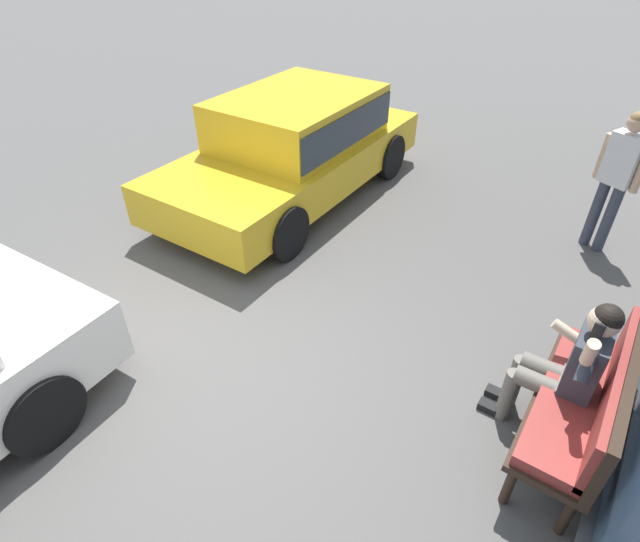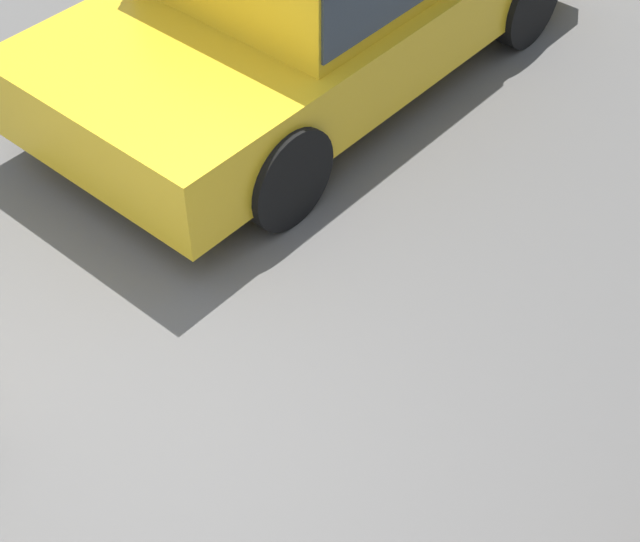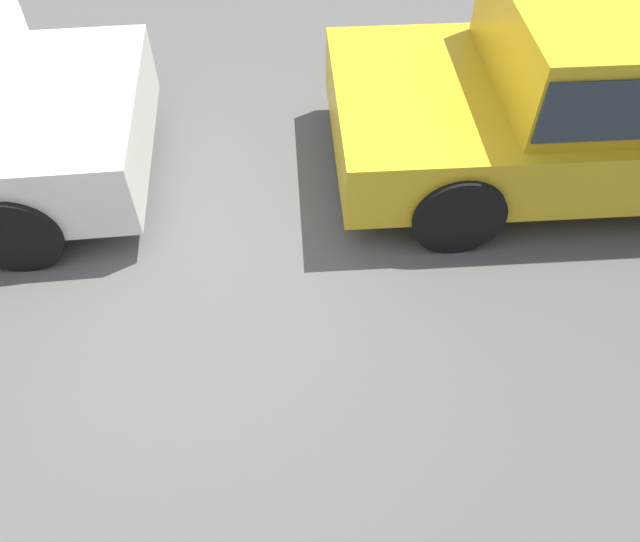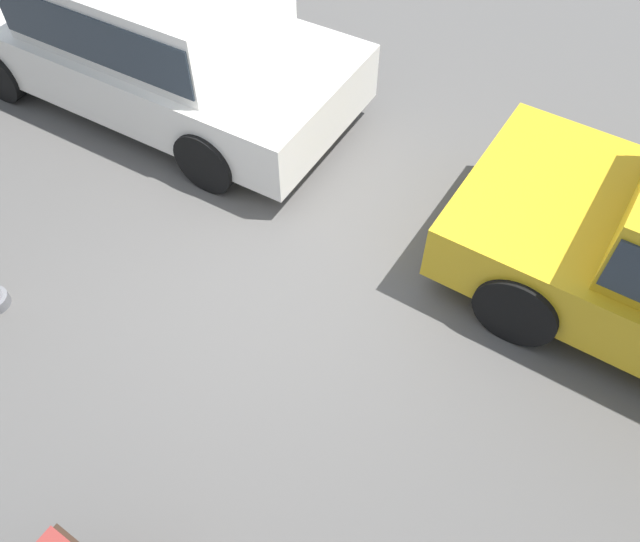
{
  "view_description": "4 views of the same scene",
  "coord_description": "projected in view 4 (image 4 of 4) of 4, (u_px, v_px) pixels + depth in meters",
  "views": [
    {
      "loc": [
        2.0,
        2.6,
        3.52
      ],
      "look_at": [
        -0.82,
        0.67,
        1.01
      ],
      "focal_mm": 28.0,
      "sensor_mm": 36.0,
      "label": 1
    },
    {
      "loc": [
        1.31,
        2.6,
        4.15
      ],
      "look_at": [
        -1.12,
        0.44,
        0.87
      ],
      "focal_mm": 55.0,
      "sensor_mm": 36.0,
      "label": 2
    },
    {
      "loc": [
        -0.8,
        2.6,
        3.51
      ],
      "look_at": [
        -0.92,
        0.44,
        0.97
      ],
      "focal_mm": 35.0,
      "sensor_mm": 36.0,
      "label": 3
    },
    {
      "loc": [
        -2.23,
        2.6,
        4.36
      ],
      "look_at": [
        -0.86,
        0.53,
        1.23
      ],
      "focal_mm": 35.0,
      "sensor_mm": 36.0,
      "label": 4
    }
  ],
  "objects": [
    {
      "name": "parked_car_mid",
      "position": [
        149.0,
        29.0,
        6.49
      ],
      "size": [
        4.69,
        2.18,
        1.54
      ],
      "color": "white",
      "rests_on": "ground_plane"
    },
    {
      "name": "ground_plane",
      "position": [
        273.0,
        276.0,
        5.53
      ],
      "size": [
        60.0,
        60.0,
        0.0
      ],
      "primitive_type": "plane",
      "color": "#565451"
    }
  ]
}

